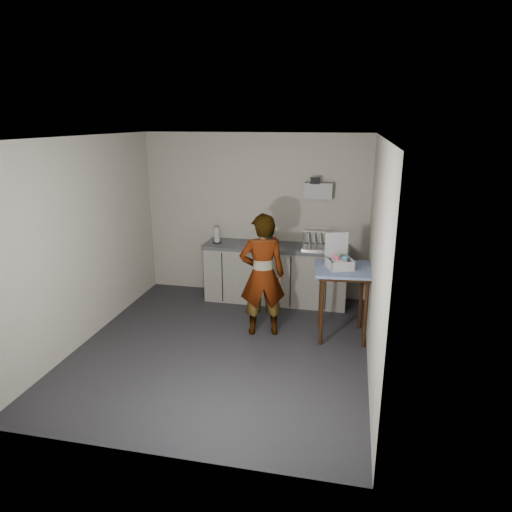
% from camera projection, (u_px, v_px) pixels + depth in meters
% --- Properties ---
extents(ground, '(4.00, 4.00, 0.00)m').
position_uv_depth(ground, '(223.00, 347.00, 5.82)').
color(ground, '#2B2B30').
rests_on(ground, ground).
extents(wall_back, '(3.60, 0.02, 2.60)m').
position_uv_depth(wall_back, '(255.00, 216.00, 7.31)').
color(wall_back, beige).
rests_on(wall_back, ground).
extents(wall_right, '(0.02, 4.00, 2.60)m').
position_uv_depth(wall_right, '(375.00, 258.00, 5.09)').
color(wall_right, beige).
rests_on(wall_right, ground).
extents(wall_left, '(0.02, 4.00, 2.60)m').
position_uv_depth(wall_left, '(85.00, 241.00, 5.80)').
color(wall_left, beige).
rests_on(wall_left, ground).
extents(ceiling, '(3.60, 4.00, 0.01)m').
position_uv_depth(ceiling, '(218.00, 137.00, 5.07)').
color(ceiling, silver).
rests_on(ceiling, wall_back).
extents(kitchen_counter, '(2.24, 0.62, 0.91)m').
position_uv_depth(kitchen_counter, '(276.00, 275.00, 7.21)').
color(kitchen_counter, black).
rests_on(kitchen_counter, ground).
extents(wall_shelf, '(0.42, 0.18, 0.37)m').
position_uv_depth(wall_shelf, '(318.00, 191.00, 6.91)').
color(wall_shelf, silver).
rests_on(wall_shelf, ground).
extents(side_table, '(0.81, 0.81, 0.96)m').
position_uv_depth(side_table, '(344.00, 277.00, 5.88)').
color(side_table, '#391F0D').
rests_on(side_table, ground).
extents(standing_man, '(0.69, 0.55, 1.65)m').
position_uv_depth(standing_man, '(262.00, 275.00, 5.98)').
color(standing_man, '#B2A593').
rests_on(standing_man, ground).
extents(soap_bottle, '(0.16, 0.16, 0.30)m').
position_uv_depth(soap_bottle, '(270.00, 237.00, 6.98)').
color(soap_bottle, black).
rests_on(soap_bottle, kitchen_counter).
extents(soda_can, '(0.07, 0.07, 0.14)m').
position_uv_depth(soda_can, '(274.00, 241.00, 7.05)').
color(soda_can, red).
rests_on(soda_can, kitchen_counter).
extents(dark_bottle, '(0.07, 0.07, 0.25)m').
position_uv_depth(dark_bottle, '(263.00, 236.00, 7.14)').
color(dark_bottle, black).
rests_on(dark_bottle, kitchen_counter).
extents(paper_towel, '(0.14, 0.14, 0.25)m').
position_uv_depth(paper_towel, '(217.00, 235.00, 7.20)').
color(paper_towel, black).
rests_on(paper_towel, kitchen_counter).
extents(dish_rack, '(0.43, 0.33, 0.30)m').
position_uv_depth(dish_rack, '(316.00, 244.00, 6.88)').
color(dish_rack, silver).
rests_on(dish_rack, kitchen_counter).
extents(bakery_box, '(0.40, 0.41, 0.43)m').
position_uv_depth(bakery_box, '(339.00, 260.00, 5.83)').
color(bakery_box, silver).
rests_on(bakery_box, side_table).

